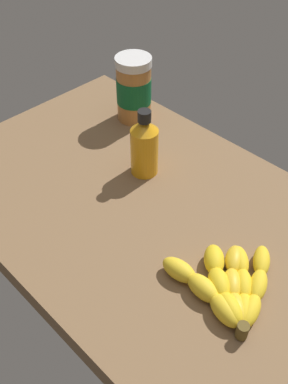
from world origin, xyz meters
The scene contains 4 objects.
ground_plane centered at (0.00, 0.00, -2.48)cm, with size 98.13×59.66×4.97cm, color brown.
banana_bunch centered at (23.63, -5.24, 1.67)cm, with size 19.52×19.11×3.67cm.
peanut_butter_jar centered at (-26.41, 20.54, 8.35)cm, with size 8.96×8.96×16.77cm.
honey_bottle centered at (-9.22, 7.15, 7.02)cm, with size 6.09×6.09×15.88cm.
Camera 1 is at (44.05, -45.93, 64.55)cm, focal length 40.87 mm.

